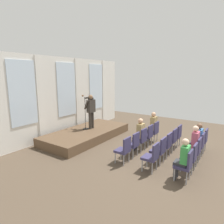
% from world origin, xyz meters
% --- Properties ---
extents(ground_plane, '(13.22, 13.22, 0.00)m').
position_xyz_m(ground_plane, '(0.00, 0.00, 0.00)').
color(ground_plane, brown).
extents(rear_partition, '(8.72, 0.14, 3.84)m').
position_xyz_m(rear_partition, '(0.03, 5.07, 1.95)').
color(rear_partition, silver).
rests_on(rear_partition, ground).
extents(stage_platform, '(4.37, 2.05, 0.41)m').
position_xyz_m(stage_platform, '(0.00, 3.76, 0.20)').
color(stage_platform, brown).
rests_on(stage_platform, ground).
extents(speaker, '(0.51, 0.69, 1.66)m').
position_xyz_m(speaker, '(0.33, 3.77, 1.37)').
color(speaker, '#332D28').
rests_on(speaker, stage_platform).
extents(mic_stand, '(0.28, 0.28, 1.55)m').
position_xyz_m(mic_stand, '(0.09, 3.90, 0.74)').
color(mic_stand, black).
rests_on(mic_stand, stage_platform).
extents(chair_r0_c0, '(0.46, 0.44, 0.94)m').
position_xyz_m(chair_r0_c0, '(-1.32, 0.90, 0.53)').
color(chair_r0_c0, '#99999E').
rests_on(chair_r0_c0, ground).
extents(chair_r0_c1, '(0.46, 0.44, 0.94)m').
position_xyz_m(chair_r0_c1, '(-0.66, 0.90, 0.53)').
color(chair_r0_c1, '#99999E').
rests_on(chair_r0_c1, ground).
extents(chair_r0_c2, '(0.46, 0.44, 0.94)m').
position_xyz_m(chair_r0_c2, '(0.00, 0.90, 0.53)').
color(chair_r0_c2, '#99999E').
rests_on(chair_r0_c2, ground).
extents(audience_r0_c2, '(0.36, 0.39, 1.33)m').
position_xyz_m(audience_r0_c2, '(0.00, 0.98, 0.74)').
color(audience_r0_c2, '#2D2D33').
rests_on(audience_r0_c2, ground).
extents(chair_r0_c3, '(0.46, 0.44, 0.94)m').
position_xyz_m(chair_r0_c3, '(0.66, 0.90, 0.53)').
color(chair_r0_c3, '#99999E').
rests_on(chair_r0_c3, ground).
extents(chair_r0_c4, '(0.46, 0.44, 0.94)m').
position_xyz_m(chair_r0_c4, '(1.32, 0.90, 0.53)').
color(chair_r0_c4, '#99999E').
rests_on(chair_r0_c4, ground).
extents(audience_r0_c4, '(0.36, 0.39, 1.37)m').
position_xyz_m(audience_r0_c4, '(1.32, 0.98, 0.76)').
color(audience_r0_c4, '#2D2D33').
rests_on(audience_r0_c4, ground).
extents(chair_r1_c0, '(0.46, 0.44, 0.94)m').
position_xyz_m(chair_r1_c0, '(-1.32, -0.11, 0.53)').
color(chair_r1_c0, '#99999E').
rests_on(chair_r1_c0, ground).
extents(chair_r1_c1, '(0.46, 0.44, 0.94)m').
position_xyz_m(chair_r1_c1, '(-0.66, -0.11, 0.53)').
color(chair_r1_c1, '#99999E').
rests_on(chair_r1_c1, ground).
extents(chair_r1_c2, '(0.46, 0.44, 0.94)m').
position_xyz_m(chair_r1_c2, '(0.00, -0.11, 0.53)').
color(chair_r1_c2, '#99999E').
rests_on(chair_r1_c2, ground).
extents(chair_r1_c3, '(0.46, 0.44, 0.94)m').
position_xyz_m(chair_r1_c3, '(0.66, -0.11, 0.53)').
color(chair_r1_c3, '#99999E').
rests_on(chair_r1_c3, ground).
extents(chair_r1_c4, '(0.46, 0.44, 0.94)m').
position_xyz_m(chair_r1_c4, '(1.32, -0.11, 0.53)').
color(chair_r1_c4, '#99999E').
rests_on(chair_r1_c4, ground).
extents(chair_r2_c0, '(0.46, 0.44, 0.94)m').
position_xyz_m(chair_r2_c0, '(-1.32, -1.13, 0.53)').
color(chair_r2_c0, '#99999E').
rests_on(chair_r2_c0, ground).
extents(audience_r2_c0, '(0.36, 0.39, 1.27)m').
position_xyz_m(audience_r2_c0, '(-1.32, -1.05, 0.71)').
color(audience_r2_c0, '#2D2D33').
rests_on(audience_r2_c0, ground).
extents(chair_r2_c1, '(0.46, 0.44, 0.94)m').
position_xyz_m(chair_r2_c1, '(-0.66, -1.13, 0.53)').
color(chair_r2_c1, '#99999E').
rests_on(chair_r2_c1, ground).
extents(chair_r2_c2, '(0.46, 0.44, 0.94)m').
position_xyz_m(chair_r2_c2, '(0.00, -1.13, 0.53)').
color(chair_r2_c2, '#99999E').
rests_on(chair_r2_c2, ground).
extents(audience_r2_c2, '(0.36, 0.39, 1.35)m').
position_xyz_m(audience_r2_c2, '(0.00, -1.05, 0.75)').
color(audience_r2_c2, '#2D2D33').
rests_on(audience_r2_c2, ground).
extents(chair_r2_c3, '(0.46, 0.44, 0.94)m').
position_xyz_m(chair_r2_c3, '(0.66, -1.13, 0.53)').
color(chair_r2_c3, '#99999E').
rests_on(chair_r2_c3, ground).
extents(audience_r2_c3, '(0.36, 0.39, 1.29)m').
position_xyz_m(audience_r2_c3, '(0.66, -1.05, 0.72)').
color(audience_r2_c3, '#2D2D33').
rests_on(audience_r2_c3, ground).
extents(chair_r2_c4, '(0.46, 0.44, 0.94)m').
position_xyz_m(chair_r2_c4, '(1.32, -1.13, 0.53)').
color(chair_r2_c4, '#99999E').
rests_on(chair_r2_c4, ground).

